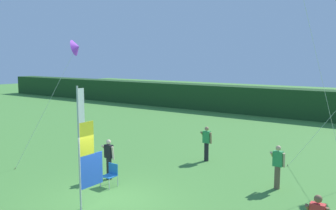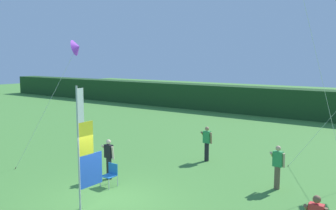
{
  "view_description": "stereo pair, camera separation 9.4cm",
  "coord_description": "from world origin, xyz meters",
  "px_view_note": "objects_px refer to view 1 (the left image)",
  "views": [
    {
      "loc": [
        8.78,
        -8.56,
        4.99
      ],
      "look_at": [
        -0.13,
        3.88,
        3.04
      ],
      "focal_mm": 38.43,
      "sensor_mm": 36.0,
      "label": 1
    },
    {
      "loc": [
        8.86,
        -8.5,
        4.99
      ],
      "look_at": [
        -0.13,
        3.88,
        3.04
      ],
      "focal_mm": 38.43,
      "sensor_mm": 36.0,
      "label": 2
    }
  ],
  "objects_px": {
    "person_near_banner": "(109,158)",
    "folding_chair": "(111,173)",
    "person_mid_field": "(278,166)",
    "kite_purple_delta_1": "(76,48)",
    "banner_flag": "(86,151)",
    "person_far_right": "(207,143)"
  },
  "relations": [
    {
      "from": "banner_flag",
      "to": "person_near_banner",
      "type": "relative_size",
      "value": 2.46
    },
    {
      "from": "person_far_right",
      "to": "person_mid_field",
      "type": "bearing_deg",
      "value": -23.0
    },
    {
      "from": "person_mid_field",
      "to": "person_far_right",
      "type": "xyz_separation_m",
      "value": [
        -4.13,
        1.75,
        0.01
      ]
    },
    {
      "from": "person_mid_field",
      "to": "kite_purple_delta_1",
      "type": "distance_m",
      "value": 10.56
    },
    {
      "from": "person_near_banner",
      "to": "person_far_right",
      "type": "relative_size",
      "value": 0.98
    },
    {
      "from": "banner_flag",
      "to": "person_far_right",
      "type": "height_order",
      "value": "banner_flag"
    },
    {
      "from": "person_near_banner",
      "to": "kite_purple_delta_1",
      "type": "xyz_separation_m",
      "value": [
        -3.23,
        1.18,
        4.64
      ]
    },
    {
      "from": "person_near_banner",
      "to": "person_mid_field",
      "type": "relative_size",
      "value": 0.99
    },
    {
      "from": "person_near_banner",
      "to": "kite_purple_delta_1",
      "type": "relative_size",
      "value": 0.28
    },
    {
      "from": "person_mid_field",
      "to": "person_far_right",
      "type": "distance_m",
      "value": 4.49
    },
    {
      "from": "person_mid_field",
      "to": "kite_purple_delta_1",
      "type": "xyz_separation_m",
      "value": [
        -9.32,
        -1.8,
        4.63
      ]
    },
    {
      "from": "person_mid_field",
      "to": "kite_purple_delta_1",
      "type": "height_order",
      "value": "kite_purple_delta_1"
    },
    {
      "from": "person_far_right",
      "to": "kite_purple_delta_1",
      "type": "relative_size",
      "value": 0.29
    },
    {
      "from": "person_near_banner",
      "to": "folding_chair",
      "type": "bearing_deg",
      "value": -40.77
    },
    {
      "from": "person_far_right",
      "to": "folding_chair",
      "type": "bearing_deg",
      "value": -103.87
    },
    {
      "from": "person_mid_field",
      "to": "banner_flag",
      "type": "bearing_deg",
      "value": -128.57
    },
    {
      "from": "person_mid_field",
      "to": "person_far_right",
      "type": "height_order",
      "value": "person_far_right"
    },
    {
      "from": "banner_flag",
      "to": "kite_purple_delta_1",
      "type": "distance_m",
      "value": 7.11
    },
    {
      "from": "person_near_banner",
      "to": "person_mid_field",
      "type": "distance_m",
      "value": 6.79
    },
    {
      "from": "person_mid_field",
      "to": "folding_chair",
      "type": "distance_m",
      "value": 6.51
    },
    {
      "from": "banner_flag",
      "to": "kite_purple_delta_1",
      "type": "height_order",
      "value": "kite_purple_delta_1"
    },
    {
      "from": "person_mid_field",
      "to": "kite_purple_delta_1",
      "type": "relative_size",
      "value": 0.29
    }
  ]
}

